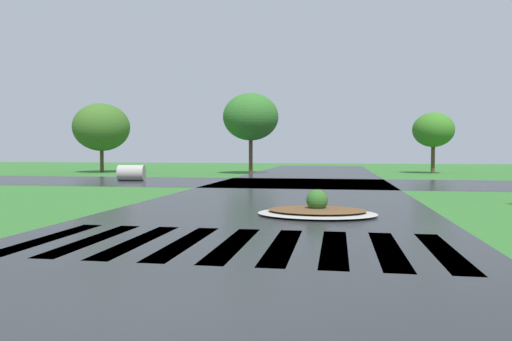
{
  "coord_description": "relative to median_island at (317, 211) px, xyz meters",
  "views": [
    {
      "loc": [
        1.84,
        -4.28,
        1.68
      ],
      "look_at": [
        -1.0,
        12.47,
        0.98
      ],
      "focal_mm": 33.71,
      "sensor_mm": 36.0,
      "label": 1
    }
  ],
  "objects": [
    {
      "name": "ground_plane",
      "position": [
        -1.33,
        -8.2,
        -0.18
      ],
      "size": [
        120.0,
        120.0,
        0.1
      ],
      "primitive_type": "cube",
      "color": "#2D6628"
    },
    {
      "name": "asphalt_roadway",
      "position": [
        -1.33,
        1.8,
        -0.12
      ],
      "size": [
        9.03,
        80.0,
        0.01
      ],
      "primitive_type": "cube",
      "color": "#232628",
      "rests_on": "ground"
    },
    {
      "name": "background_treeline",
      "position": [
        -4.31,
        22.47,
        3.63
      ],
      "size": [
        39.8,
        6.3,
        5.88
      ],
      "color": "#4C3823",
      "rests_on": "ground"
    },
    {
      "name": "drainage_pipe_stack",
      "position": [
        -10.85,
        12.79,
        0.32
      ],
      "size": [
        1.55,
        1.1,
        0.89
      ],
      "color": "#9E9B93",
      "rests_on": "ground"
    },
    {
      "name": "asphalt_cross_road",
      "position": [
        -1.33,
        12.53,
        -0.12
      ],
      "size": [
        90.0,
        8.12,
        0.01
      ],
      "primitive_type": "cube",
      "color": "#232628",
      "rests_on": "ground"
    },
    {
      "name": "median_island",
      "position": [
        0.0,
        0.0,
        0.0
      ],
      "size": [
        3.1,
        2.24,
        0.68
      ],
      "color": "#9E9B93",
      "rests_on": "ground"
    },
    {
      "name": "crosswalk_stripes",
      "position": [
        -1.33,
        -4.09,
        -0.12
      ],
      "size": [
        7.65,
        3.33,
        0.01
      ],
      "color": "white",
      "rests_on": "ground"
    }
  ]
}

